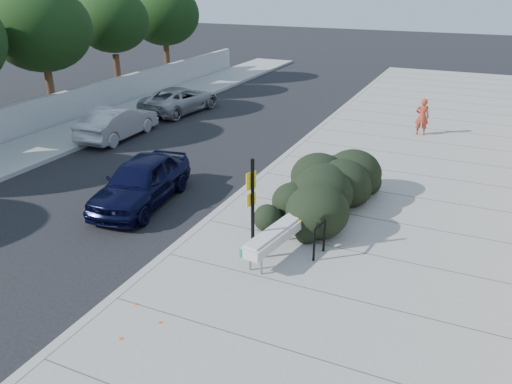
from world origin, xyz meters
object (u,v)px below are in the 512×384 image
sign_post (252,204)px  pedestrian (422,117)px  bench (276,235)px  sedan_navy (141,181)px  suv_silver (180,99)px  bike_rack (320,237)px  wagon_silver (118,122)px

sign_post → pedestrian: bearing=102.8°
bench → pedestrian: size_ratio=1.51×
sedan_navy → suv_silver: sedan_navy is taller
bike_rack → pedestrian: 11.56m
suv_silver → bike_rack: bearing=140.8°
bench → wagon_silver: 11.99m
bench → wagon_silver: bearing=156.3°
bike_rack → sign_post: 1.86m
bike_rack → sedan_navy: bearing=178.7°
bike_rack → sign_post: bearing=-142.5°
bench → sedan_navy: bearing=173.4°
bench → suv_silver: (-10.00, 11.57, -0.07)m
bench → sign_post: size_ratio=0.93×
bike_rack → suv_silver: suv_silver is taller
pedestrian → sedan_navy: bearing=48.2°
sedan_navy → pedestrian: size_ratio=2.69×
bench → sedan_navy: (-5.00, 1.47, 0.01)m
sign_post → sedan_navy: (-4.53, 1.82, -0.88)m
bench → sign_post: (-0.47, -0.35, 0.89)m
bike_rack → wagon_silver: (-10.94, 6.20, 0.01)m
sedan_navy → suv_silver: (-5.00, 10.10, -0.08)m
wagon_silver → bench: bearing=144.4°
sedan_navy → bike_rack: bearing=-17.7°
bike_rack → suv_silver: bearing=143.2°
bench → pedestrian: pedestrian is taller
bike_rack → wagon_silver: 12.57m
sign_post → suv_silver: size_ratio=0.55×
sign_post → suv_silver: (-9.53, 11.92, -0.96)m
sedan_navy → wagon_silver: (-5.00, 5.15, -0.04)m
bench → suv_silver: suv_silver is taller
sign_post → wagon_silver: size_ratio=0.62×
wagon_silver → pedestrian: pedestrian is taller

